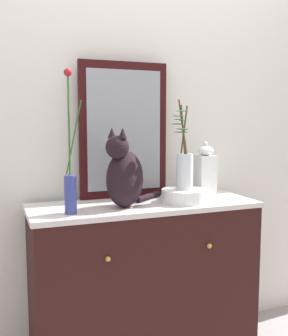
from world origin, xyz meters
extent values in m
cube|color=silver|center=(0.00, 0.29, 1.30)|extent=(4.40, 0.08, 2.60)
cube|color=black|center=(0.00, 0.00, 0.42)|extent=(1.14, 0.42, 0.84)
cube|color=silver|center=(0.00, 0.00, 0.85)|extent=(1.16, 0.43, 0.02)
sphere|color=#B79338|center=(-0.26, -0.22, 0.67)|extent=(0.02, 0.02, 0.02)
sphere|color=#B79338|center=(0.26, -0.22, 0.67)|extent=(0.02, 0.02, 0.02)
cube|color=black|center=(-0.04, 0.19, 1.23)|extent=(0.49, 0.03, 0.73)
cube|color=gray|center=(-0.04, 0.18, 1.23)|extent=(0.41, 0.01, 0.64)
ellipsoid|color=black|center=(-0.12, -0.06, 1.00)|extent=(0.27, 0.26, 0.27)
sphere|color=black|center=(-0.17, -0.09, 1.16)|extent=(0.11, 0.11, 0.11)
cone|color=black|center=(-0.15, -0.12, 1.22)|extent=(0.04, 0.04, 0.05)
cone|color=black|center=(-0.19, -0.07, 1.22)|extent=(0.04, 0.04, 0.05)
cylinder|color=black|center=(0.06, 0.08, 0.88)|extent=(0.19, 0.16, 0.03)
cylinder|color=#343E8D|center=(-0.39, -0.10, 0.95)|extent=(0.06, 0.06, 0.17)
cylinder|color=#285C26|center=(-0.39, -0.10, 1.25)|extent=(0.01, 0.01, 0.43)
sphere|color=maroon|center=(-0.39, -0.10, 1.49)|extent=(0.04, 0.04, 0.04)
cylinder|color=#25551E|center=(-0.37, -0.10, 1.21)|extent=(0.08, 0.01, 0.33)
cylinder|color=white|center=(0.20, -0.05, 0.90)|extent=(0.24, 0.24, 0.07)
cylinder|color=silver|center=(0.20, -0.05, 1.02)|extent=(0.09, 0.09, 0.18)
cylinder|color=brown|center=(0.20, -0.04, 1.20)|extent=(0.05, 0.01, 0.32)
ellipsoid|color=#255F2C|center=(0.21, -0.03, 1.24)|extent=(0.04, 0.07, 0.01)
ellipsoid|color=#2A591F|center=(0.19, 0.00, 1.29)|extent=(0.08, 0.06, 0.01)
cylinder|color=#4D411D|center=(0.19, -0.06, 1.21)|extent=(0.04, 0.06, 0.35)
ellipsoid|color=#235E30|center=(0.17, -0.09, 1.24)|extent=(0.07, 0.05, 0.01)
ellipsoid|color=#225922|center=(0.17, -0.08, 1.28)|extent=(0.07, 0.08, 0.01)
ellipsoid|color=#23642F|center=(0.16, -0.11, 1.33)|extent=(0.07, 0.04, 0.01)
cylinder|color=#4C3B29|center=(0.19, -0.06, 1.20)|extent=(0.03, 0.04, 0.32)
ellipsoid|color=#2E592C|center=(0.16, -0.09, 1.22)|extent=(0.08, 0.06, 0.01)
ellipsoid|color=#2F582E|center=(0.15, -0.07, 1.26)|extent=(0.06, 0.08, 0.01)
ellipsoid|color=#2F582F|center=(0.16, -0.06, 1.30)|extent=(0.07, 0.04, 0.01)
cube|color=white|center=(0.39, 0.06, 0.98)|extent=(0.10, 0.10, 0.23)
ellipsoid|color=white|center=(0.39, 0.06, 1.12)|extent=(0.09, 0.09, 0.05)
sphere|color=silver|center=(0.39, 0.06, 1.16)|extent=(0.02, 0.02, 0.02)
camera|label=1|loc=(-0.72, -1.86, 1.28)|focal=42.63mm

